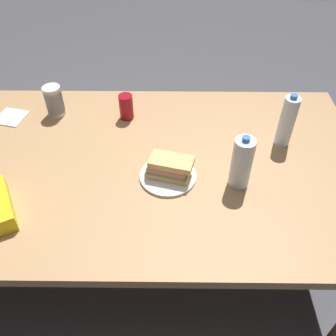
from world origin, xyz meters
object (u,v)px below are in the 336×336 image
Objects in this scene: water_bottle_tall at (242,163)px; water_bottle_spare at (287,121)px; paper_plate at (168,176)px; dining_table at (143,174)px; soda_can_red at (126,107)px; sandwich at (169,167)px; plastic_cup_stack at (54,101)px.

water_bottle_spare is (0.22, 0.25, 0.01)m from water_bottle_tall.
water_bottle_spare is at bearing 23.53° from paper_plate.
dining_table is 0.35m from soda_can_red.
water_bottle_tall is at bearing -7.08° from sandwich.
plastic_cup_stack is 0.60× the size of water_bottle_spare.
water_bottle_spare is (0.61, 0.13, 0.19)m from dining_table.
water_bottle_tall is 0.95× the size of water_bottle_spare.
water_bottle_tall is (0.28, -0.03, 0.10)m from paper_plate.
plastic_cup_stack is (-0.34, 0.03, 0.01)m from soda_can_red.
soda_can_red is at bearing 106.13° from dining_table.
sandwich reaches higher than paper_plate.
dining_table is at bearing -38.07° from plastic_cup_stack.
sandwich is at bearing 172.92° from water_bottle_tall.
plastic_cup_stack reaches higher than soda_can_red.
dining_table is 8.28× the size of paper_plate.
soda_can_red is 0.34m from plastic_cup_stack.
dining_table is 0.57m from plastic_cup_stack.
soda_can_red is 0.73m from water_bottle_spare.
sandwich reaches higher than dining_table.
sandwich is at bearing -62.88° from soda_can_red.
plastic_cup_stack reaches higher than sandwich.
water_bottle_tall is (0.39, -0.12, 0.18)m from dining_table.
plastic_cup_stack is at bearing 168.68° from water_bottle_spare.
dining_table is 7.61× the size of water_bottle_spare.
sandwich is 0.85× the size of water_bottle_tall.
plastic_cup_stack is 1.07m from water_bottle_spare.
dining_table is 9.45× the size of sandwich.
paper_plate is 0.30m from water_bottle_tall.
water_bottle_tall is at bearing -29.28° from plastic_cup_stack.
plastic_cup_stack is at bearing 142.14° from sandwich.
plastic_cup_stack is (-0.55, 0.43, 0.07)m from paper_plate.
paper_plate is at bearing -167.89° from sandwich.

